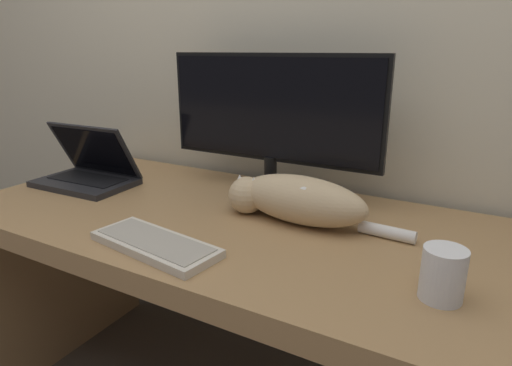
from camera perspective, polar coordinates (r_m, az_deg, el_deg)
name	(u,v)px	position (r m, az deg, el deg)	size (l,w,h in m)	color
wall_back	(301,9)	(1.51, 6.03, 22.11)	(6.40, 0.06, 2.60)	beige
desk	(235,262)	(1.27, -2.86, -10.50)	(1.63, 0.74, 0.72)	#A37A4C
monitor	(271,122)	(1.32, 2.03, 8.11)	(0.70, 0.23, 0.44)	black
laptop	(88,172)	(1.60, -21.46, 1.35)	(0.34, 0.22, 0.21)	#232326
external_keyboard	(155,244)	(1.05, -13.31, -7.91)	(0.35, 0.17, 0.02)	beige
cat	(295,198)	(1.16, 5.23, -2.05)	(0.52, 0.16, 0.13)	#D1B284
coffee_mug	(443,274)	(0.89, 23.65, -11.07)	(0.08, 0.08, 0.10)	white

